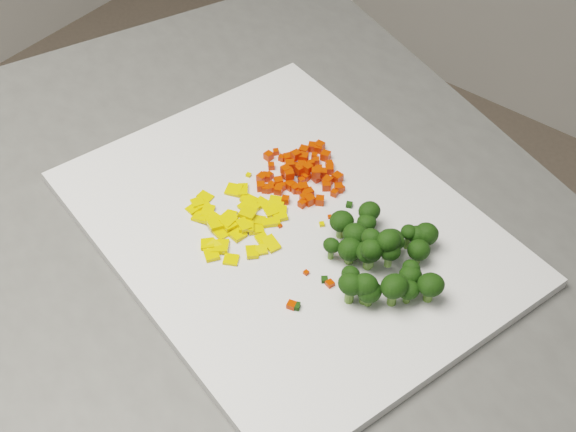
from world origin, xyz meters
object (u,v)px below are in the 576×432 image
Objects in this scene: pepper_pile at (229,219)px; cutting_board at (288,227)px; carrot_pile at (301,166)px; broccoli_pile at (382,251)px.

cutting_board is at bearing 40.02° from pepper_pile.
pepper_pile is at bearing -96.86° from carrot_pile.
carrot_pile reaches higher than cutting_board.
carrot_pile is (-0.03, 0.06, 0.02)m from cutting_board.
carrot_pile is 0.10m from pepper_pile.
broccoli_pile is (0.15, 0.04, 0.02)m from pepper_pile.
carrot_pile reaches higher than pepper_pile.
pepper_pile is at bearing -163.72° from broccoli_pile.
cutting_board is 3.75× the size of broccoli_pile.
broccoli_pile is (0.10, 0.01, 0.03)m from cutting_board.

